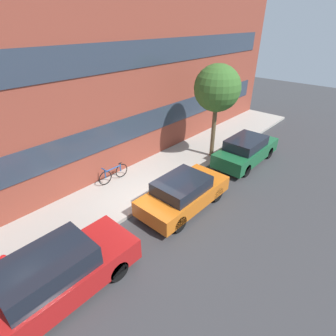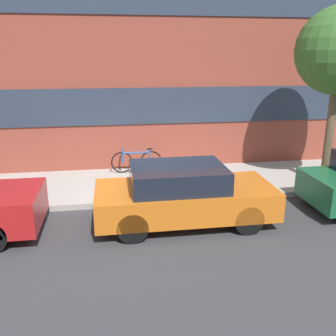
{
  "view_description": "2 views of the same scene",
  "coord_description": "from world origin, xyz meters",
  "px_view_note": "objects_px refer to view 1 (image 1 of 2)",
  "views": [
    {
      "loc": [
        -5.88,
        -6.19,
        6.49
      ],
      "look_at": [
        1.24,
        0.25,
        1.04
      ],
      "focal_mm": 28.0,
      "sensor_mm": 36.0,
      "label": 1
    },
    {
      "loc": [
        -0.82,
        -8.55,
        3.59
      ],
      "look_at": [
        0.58,
        0.37,
        0.84
      ],
      "focal_mm": 40.0,
      "sensor_mm": 36.0,
      "label": 2
    }
  ],
  "objects_px": {
    "fire_hydrant": "(6,265)",
    "bicycle": "(113,173)",
    "parked_car_orange": "(183,193)",
    "street_tree": "(217,89)",
    "parked_car_red": "(55,277)",
    "parked_car_green": "(246,150)"
  },
  "relations": [
    {
      "from": "parked_car_red",
      "to": "fire_hydrant",
      "type": "height_order",
      "value": "parked_car_red"
    },
    {
      "from": "fire_hydrant",
      "to": "bicycle",
      "type": "distance_m",
      "value": 5.42
    },
    {
      "from": "parked_car_red",
      "to": "parked_car_green",
      "type": "xyz_separation_m",
      "value": [
        10.27,
        0.0,
        -0.06
      ]
    },
    {
      "from": "parked_car_red",
      "to": "bicycle",
      "type": "xyz_separation_m",
      "value": [
        4.45,
        3.4,
        -0.23
      ]
    },
    {
      "from": "bicycle",
      "to": "street_tree",
      "type": "relative_size",
      "value": 0.33
    },
    {
      "from": "parked_car_orange",
      "to": "bicycle",
      "type": "bearing_deg",
      "value": 102.66
    },
    {
      "from": "parked_car_orange",
      "to": "bicycle",
      "type": "distance_m",
      "value": 3.49
    },
    {
      "from": "bicycle",
      "to": "parked_car_orange",
      "type": "bearing_deg",
      "value": 103.93
    },
    {
      "from": "bicycle",
      "to": "street_tree",
      "type": "height_order",
      "value": "street_tree"
    },
    {
      "from": "street_tree",
      "to": "parked_car_red",
      "type": "bearing_deg",
      "value": -170.66
    },
    {
      "from": "parked_car_orange",
      "to": "fire_hydrant",
      "type": "height_order",
      "value": "parked_car_orange"
    },
    {
      "from": "parked_car_red",
      "to": "parked_car_orange",
      "type": "height_order",
      "value": "parked_car_red"
    },
    {
      "from": "fire_hydrant",
      "to": "street_tree",
      "type": "distance_m",
      "value": 10.66
    },
    {
      "from": "fire_hydrant",
      "to": "bicycle",
      "type": "relative_size",
      "value": 0.46
    },
    {
      "from": "fire_hydrant",
      "to": "bicycle",
      "type": "xyz_separation_m",
      "value": [
        5.12,
        1.79,
        0.01
      ]
    },
    {
      "from": "bicycle",
      "to": "street_tree",
      "type": "distance_m",
      "value": 6.23
    },
    {
      "from": "parked_car_red",
      "to": "fire_hydrant",
      "type": "xyz_separation_m",
      "value": [
        -0.67,
        1.61,
        -0.25
      ]
    },
    {
      "from": "parked_car_green",
      "to": "fire_hydrant",
      "type": "bearing_deg",
      "value": 171.61
    },
    {
      "from": "street_tree",
      "to": "bicycle",
      "type": "bearing_deg",
      "value": 160.02
    },
    {
      "from": "parked_car_red",
      "to": "parked_car_orange",
      "type": "xyz_separation_m",
      "value": [
        5.21,
        0.0,
        -0.09
      ]
    },
    {
      "from": "parked_car_red",
      "to": "street_tree",
      "type": "height_order",
      "value": "street_tree"
    },
    {
      "from": "parked_car_red",
      "to": "bicycle",
      "type": "height_order",
      "value": "parked_car_red"
    }
  ]
}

